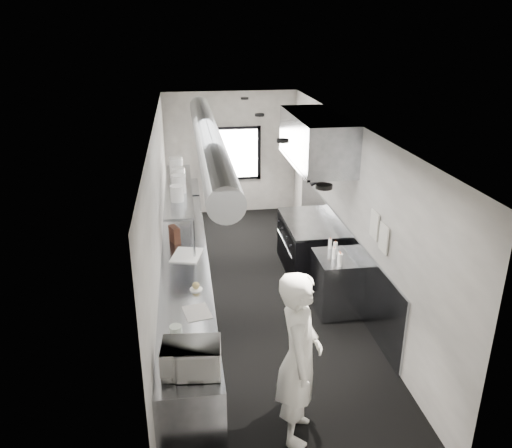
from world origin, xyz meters
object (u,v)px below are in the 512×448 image
object	(u,v)px
deli_tub_a	(177,351)
deli_tub_b	(176,330)
squeeze_bottle_d	(335,248)
pass_shelf	(179,190)
microwave	(191,358)
squeeze_bottle_b	(339,258)
plate_stack_b	(179,184)
small_plate	(196,289)
squeeze_bottle_a	(340,260)
far_work_table	(183,206)
squeeze_bottle_e	(330,244)
bottle_station	(337,283)
exhaust_hood	(316,140)
line_cook	(299,358)
cutting_board	(187,255)
range	(308,246)
plate_stack_a	(177,193)
plate_stack_c	(178,177)
plate_stack_d	(176,167)
knife_block	(175,234)
squeeze_bottle_c	(334,253)
prep_counter	(186,287)

from	to	relation	value
deli_tub_a	deli_tub_b	xyz separation A→B (m)	(-0.02, 0.39, 0.01)
deli_tub_a	squeeze_bottle_d	size ratio (longest dim) A/B	0.66
pass_shelf	microwave	distance (m)	4.14
squeeze_bottle_b	plate_stack_b	bearing A→B (deg)	144.92
deli_tub_b	squeeze_bottle_d	distance (m)	3.02
small_plate	squeeze_bottle_a	distance (m)	2.13
far_work_table	squeeze_bottle_e	distance (m)	4.27
bottle_station	microwave	size ratio (longest dim) A/B	1.65
exhaust_hood	plate_stack_b	xyz separation A→B (m)	(-2.28, 0.02, -0.67)
exhaust_hood	far_work_table	bearing A→B (deg)	131.94
line_cook	squeeze_bottle_e	xyz separation A→B (m)	(1.12, 2.76, 0.00)
deli_tub_b	cutting_board	distance (m)	2.10
squeeze_bottle_b	squeeze_bottle_d	distance (m)	0.30
exhaust_hood	squeeze_bottle_a	world-z (taller)	exhaust_hood
range	far_work_table	xyz separation A→B (m)	(-2.19, 2.50, -0.02)
squeeze_bottle_b	plate_stack_a	bearing A→B (deg)	152.86
pass_shelf	plate_stack_c	size ratio (longest dim) A/B	9.17
exhaust_hood	small_plate	world-z (taller)	exhaust_hood
pass_shelf	plate_stack_d	bearing A→B (deg)	93.22
plate_stack_c	line_cook	bearing A→B (deg)	-74.46
plate_stack_d	line_cook	bearing A→B (deg)	-75.88
pass_shelf	bottle_station	xyz separation A→B (m)	(2.34, -1.70, -1.09)
range	squeeze_bottle_a	world-z (taller)	squeeze_bottle_a
range	deli_tub_a	world-z (taller)	deli_tub_a
microwave	knife_block	distance (m)	3.35
microwave	plate_stack_a	world-z (taller)	plate_stack_a
microwave	squeeze_bottle_a	size ratio (longest dim) A/B	2.79
cutting_board	squeeze_bottle_c	xyz separation A→B (m)	(2.18, -0.43, 0.08)
deli_tub_b	squeeze_bottle_c	bearing A→B (deg)	35.42
line_cook	squeeze_bottle_c	size ratio (longest dim) A/B	11.46
deli_tub_b	plate_stack_d	size ratio (longest dim) A/B	0.39
plate_stack_b	squeeze_bottle_b	size ratio (longest dim) A/B	1.85
line_cook	plate_stack_c	distance (m)	4.46
plate_stack_b	squeeze_bottle_a	world-z (taller)	plate_stack_b
knife_block	cutting_board	bearing A→B (deg)	-94.21
knife_block	plate_stack_b	distance (m)	0.85
line_cook	knife_block	bearing A→B (deg)	34.66
exhaust_hood	bottle_station	size ratio (longest dim) A/B	2.44
pass_shelf	squeeze_bottle_b	bearing A→B (deg)	-39.51
far_work_table	small_plate	bearing A→B (deg)	-88.30
far_work_table	plate_stack_b	xyz separation A→B (m)	(-0.04, -2.48, 1.27)
far_work_table	line_cook	distance (m)	6.48
squeeze_bottle_e	small_plate	bearing A→B (deg)	-154.32
cutting_board	plate_stack_b	xyz separation A→B (m)	(-0.07, 1.04, 0.81)
prep_counter	plate_stack_d	distance (m)	2.53
line_cook	plate_stack_a	bearing A→B (deg)	33.14
squeeze_bottle_a	plate_stack_c	bearing A→B (deg)	137.40
microwave	squeeze_bottle_b	distance (m)	3.14
line_cook	prep_counter	bearing A→B (deg)	37.10
pass_shelf	far_work_table	xyz separation A→B (m)	(0.04, 2.20, -1.09)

